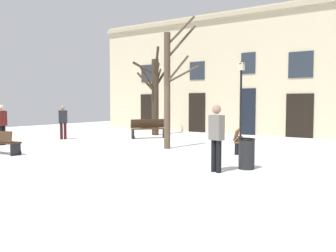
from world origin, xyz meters
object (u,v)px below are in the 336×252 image
(tree_foreground, at_px, (155,93))
(person_by_shop_door, at_px, (216,135))
(streetlamp, at_px, (241,92))
(person_crossing_plaza, at_px, (2,123))
(person_strolling, at_px, (63,120))
(tree_near_facade, at_px, (169,86))
(bench_near_lamp, at_px, (241,140))
(bench_back_to_back_left, at_px, (148,128))
(litter_bin, at_px, (247,154))

(tree_foreground, xyz_separation_m, person_by_shop_door, (7.89, -7.71, -1.35))
(streetlamp, bearing_deg, tree_foreground, -179.35)
(person_crossing_plaza, distance_m, person_strolling, 3.07)
(streetlamp, xyz_separation_m, person_crossing_plaza, (-7.46, -7.56, -1.34))
(tree_foreground, height_order, tree_near_facade, tree_near_facade)
(streetlamp, distance_m, bench_near_lamp, 4.49)
(bench_back_to_back_left, height_order, person_by_shop_door, person_by_shop_door)
(tree_foreground, distance_m, litter_bin, 10.95)
(bench_back_to_back_left, xyz_separation_m, person_crossing_plaza, (-3.23, -5.89, 0.44))
(person_strolling, bearing_deg, tree_near_facade, 139.44)
(streetlamp, xyz_separation_m, bench_back_to_back_left, (-4.23, -1.67, -1.78))
(person_strolling, bearing_deg, person_crossing_plaza, 46.17)
(person_strolling, bearing_deg, litter_bin, 126.58)
(tree_near_facade, relative_size, streetlamp, 1.38)
(tree_near_facade, xyz_separation_m, bench_near_lamp, (2.69, 0.76, -2.03))
(streetlamp, distance_m, person_crossing_plaza, 10.70)
(tree_foreground, distance_m, bench_back_to_back_left, 2.57)
(person_by_shop_door, bearing_deg, tree_near_facade, 155.29)
(litter_bin, height_order, person_crossing_plaza, person_crossing_plaza)
(streetlamp, relative_size, litter_bin, 4.44)
(tree_near_facade, distance_m, litter_bin, 5.31)
(litter_bin, bearing_deg, person_strolling, 167.25)
(tree_near_facade, height_order, bench_back_to_back_left, tree_near_facade)
(bench_back_to_back_left, distance_m, person_by_shop_door, 9.34)
(streetlamp, height_order, person_strolling, streetlamp)
(tree_foreground, bearing_deg, bench_back_to_back_left, -62.67)
(tree_foreground, distance_m, person_by_shop_door, 11.12)
(streetlamp, distance_m, person_by_shop_door, 8.37)
(tree_near_facade, bearing_deg, bench_near_lamp, 15.81)
(tree_near_facade, relative_size, person_crossing_plaza, 3.02)
(tree_near_facade, xyz_separation_m, person_strolling, (-6.30, -0.01, -1.54))
(person_strolling, distance_m, person_by_shop_door, 10.64)
(tree_foreground, relative_size, person_crossing_plaza, 2.75)
(litter_bin, distance_m, bench_near_lamp, 3.54)
(litter_bin, relative_size, person_by_shop_door, 0.48)
(streetlamp, height_order, person_by_shop_door, streetlamp)
(tree_foreground, bearing_deg, person_strolling, -116.74)
(bench_near_lamp, bearing_deg, tree_near_facade, 85.60)
(streetlamp, xyz_separation_m, litter_bin, (3.29, -6.88, -1.86))
(bench_back_to_back_left, bearing_deg, bench_near_lamp, -73.47)
(litter_bin, relative_size, person_crossing_plaza, 0.49)
(person_crossing_plaza, relative_size, person_strolling, 1.03)
(person_crossing_plaza, distance_m, person_by_shop_door, 10.30)
(bench_near_lamp, bearing_deg, streetlamp, 4.37)
(tree_foreground, relative_size, bench_near_lamp, 2.51)
(litter_bin, relative_size, bench_back_to_back_left, 0.50)
(tree_near_facade, distance_m, person_strolling, 6.49)
(tree_foreground, height_order, litter_bin, tree_foreground)
(bench_back_to_back_left, distance_m, person_strolling, 4.18)
(streetlamp, xyz_separation_m, person_by_shop_door, (2.83, -7.77, -1.31))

